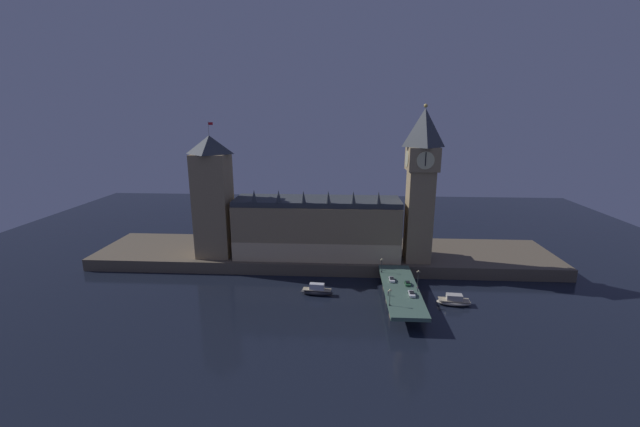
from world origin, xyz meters
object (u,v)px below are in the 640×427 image
at_px(pedestrian_near_rail, 388,293).
at_px(street_lamp_near, 390,295).
at_px(street_lamp_far, 382,264).
at_px(pedestrian_mid_walk, 418,289).
at_px(clock_tower, 421,181).
at_px(car_southbound_trail, 408,283).
at_px(boat_upstream, 317,291).
at_px(boat_downstream, 454,301).
at_px(victoria_tower, 213,197).
at_px(street_lamp_mid, 418,277).
at_px(car_northbound_lead, 392,279).
at_px(car_southbound_lead, 412,294).

distance_m(pedestrian_near_rail, street_lamp_near, 8.18).
relative_size(pedestrian_near_rail, street_lamp_far, 0.30).
bearing_deg(pedestrian_mid_walk, clock_tower, 80.85).
xyz_separation_m(car_southbound_trail, pedestrian_mid_walk, (2.85, -5.54, 0.37)).
bearing_deg(car_southbound_trail, boat_upstream, 176.70).
relative_size(boat_upstream, boat_downstream, 1.00).
bearing_deg(boat_downstream, victoria_tower, 161.19).
xyz_separation_m(street_lamp_mid, street_lamp_far, (-12.21, 14.72, -0.65)).
relative_size(clock_tower, street_lamp_mid, 9.56).
height_order(car_northbound_lead, car_southbound_trail, car_northbound_lead).
bearing_deg(car_southbound_trail, boat_downstream, -11.27).
bearing_deg(boat_upstream, street_lamp_far, 20.62).
relative_size(car_southbound_trail, street_lamp_near, 0.65).
relative_size(street_lamp_near, boat_upstream, 0.46).
xyz_separation_m(clock_tower, car_southbound_trail, (-8.45, -29.25, -35.24)).
xyz_separation_m(victoria_tower, pedestrian_near_rail, (76.61, -41.24, -26.35)).
height_order(street_lamp_mid, street_lamp_far, street_lamp_mid).
height_order(clock_tower, victoria_tower, clock_tower).
bearing_deg(street_lamp_near, pedestrian_mid_walk, 45.28).
bearing_deg(street_lamp_mid, street_lamp_far, 129.67).
xyz_separation_m(pedestrian_near_rail, boat_downstream, (25.72, 6.39, -5.61)).
distance_m(pedestrian_near_rail, pedestrian_mid_walk, 12.18).
bearing_deg(clock_tower, car_southbound_trail, -106.12).
bearing_deg(street_lamp_near, car_southbound_trail, 62.85).
bearing_deg(pedestrian_mid_walk, victoria_tower, 157.21).
height_order(pedestrian_mid_walk, boat_downstream, pedestrian_mid_walk).
bearing_deg(street_lamp_mid, boat_downstream, -2.76).
height_order(car_southbound_lead, boat_downstream, car_southbound_lead).
bearing_deg(car_southbound_lead, street_lamp_far, 112.88).
relative_size(street_lamp_far, boat_downstream, 0.47).
bearing_deg(street_lamp_mid, pedestrian_mid_walk, -98.14).
height_order(victoria_tower, street_lamp_near, victoria_tower).
height_order(street_lamp_near, boat_upstream, street_lamp_near).
distance_m(car_southbound_lead, pedestrian_mid_walk, 4.69).
bearing_deg(street_lamp_far, clock_tower, 44.78).
bearing_deg(car_northbound_lead, boat_upstream, -177.37).
bearing_deg(boat_upstream, street_lamp_near, -36.46).
relative_size(car_southbound_lead, street_lamp_mid, 0.66).
relative_size(street_lamp_mid, boat_downstream, 0.55).
relative_size(street_lamp_mid, street_lamp_far, 1.17).
bearing_deg(car_southbound_trail, victoria_tower, 159.74).
relative_size(car_southbound_trail, boat_downstream, 0.30).
bearing_deg(boat_downstream, street_lamp_far, 149.49).
bearing_deg(street_lamp_far, pedestrian_mid_walk, -56.01).
relative_size(victoria_tower, car_northbound_lead, 12.97).
bearing_deg(boat_downstream, clock_tower, 104.92).
relative_size(car_northbound_lead, boat_downstream, 0.36).
height_order(victoria_tower, car_southbound_trail, victoria_tower).
distance_m(pedestrian_mid_walk, boat_downstream, 15.52).
relative_size(pedestrian_near_rail, boat_upstream, 0.14).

